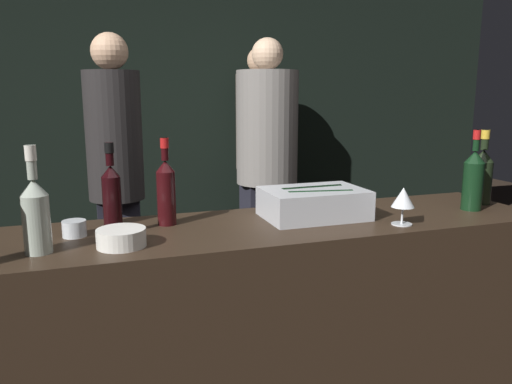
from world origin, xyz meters
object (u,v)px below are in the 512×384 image
red_wine_bottle_black_foil (112,191)px  person_blond_tee (116,168)px  wine_glass (403,199)px  red_wine_bottle_burgundy (473,178)px  person_in_hoodie (267,159)px  person_grey_polo (260,148)px  ice_bin_with_bottles (314,202)px  white_wine_bottle (36,212)px  champagne_bottle (482,174)px  red_wine_bottle_tall (166,190)px  candle_votive (74,228)px  bowl_white (121,237)px

red_wine_bottle_black_foil → person_blond_tee: 1.13m
wine_glass → red_wine_bottle_burgundy: 0.44m
person_in_hoodie → person_blond_tee: 1.02m
person_grey_polo → person_in_hoodie: bearing=64.1°
person_blond_tee → ice_bin_with_bottles: bearing=140.0°
red_wine_bottle_black_foil → person_in_hoodie: 1.69m
ice_bin_with_bottles → white_wine_bottle: (-1.00, -0.14, 0.07)m
ice_bin_with_bottles → red_wine_bottle_black_foil: size_ratio=1.27×
ice_bin_with_bottles → person_grey_polo: bearing=76.5°
wine_glass → champagne_bottle: (0.55, 0.20, 0.03)m
red_wine_bottle_burgundy → red_wine_bottle_black_foil: (-1.45, 0.24, -0.01)m
wine_glass → ice_bin_with_bottles: bearing=142.0°
red_wine_bottle_burgundy → person_grey_polo: (-0.19, 2.18, -0.09)m
wine_glass → person_blond_tee: size_ratio=0.08×
red_wine_bottle_tall → white_wine_bottle: 0.48m
wine_glass → champagne_bottle: bearing=20.3°
wine_glass → white_wine_bottle: white_wine_bottle is taller
wine_glass → person_grey_polo: person_grey_polo is taller
red_wine_bottle_tall → person_in_hoodie: bearing=56.7°
person_in_hoodie → candle_votive: bearing=-136.9°
bowl_white → candle_votive: (-0.15, 0.17, -0.00)m
bowl_white → wine_glass: (1.02, -0.05, 0.07)m
bowl_white → red_wine_bottle_black_foil: (-0.01, 0.30, 0.10)m
candle_votive → red_wine_bottle_black_foil: red_wine_bottle_black_foil is taller
ice_bin_with_bottles → champagne_bottle: champagne_bottle is taller
white_wine_bottle → person_grey_polo: bearing=56.0°
red_wine_bottle_burgundy → person_grey_polo: bearing=95.0°
person_in_hoodie → bowl_white: bearing=-130.2°
bowl_white → person_blond_tee: size_ratio=0.09×
bowl_white → person_grey_polo: (1.25, 2.24, 0.02)m
red_wine_bottle_burgundy → wine_glass: bearing=-164.6°
red_wine_bottle_burgundy → person_blond_tee: 1.94m
red_wine_bottle_tall → ice_bin_with_bottles: bearing=-7.7°
red_wine_bottle_burgundy → person_in_hoodie: size_ratio=0.19×
red_wine_bottle_black_foil → person_in_hoodie: size_ratio=0.17×
white_wine_bottle → person_grey_polo: 2.68m
red_wine_bottle_black_foil → person_blond_tee: size_ratio=0.17×
champagne_bottle → red_wine_bottle_black_foil: size_ratio=1.06×
person_blond_tee → person_grey_polo: size_ratio=0.99×
white_wine_bottle → person_grey_polo: person_grey_polo is taller
candle_votive → red_wine_bottle_black_foil: bearing=44.3°
candle_votive → person_grey_polo: bearing=56.0°
ice_bin_with_bottles → person_blond_tee: (-0.69, 1.28, -0.01)m
red_wine_bottle_burgundy → bowl_white: bearing=-177.5°
red_wine_bottle_tall → red_wine_bottle_black_foil: 0.21m
ice_bin_with_bottles → red_wine_bottle_burgundy: red_wine_bottle_burgundy is taller
ice_bin_with_bottles → red_wine_bottle_burgundy: bearing=-7.5°
champagne_bottle → person_in_hoodie: size_ratio=0.18×
ice_bin_with_bottles → red_wine_bottle_burgundy: size_ratio=1.17×
white_wine_bottle → candle_votive: bearing=57.1°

